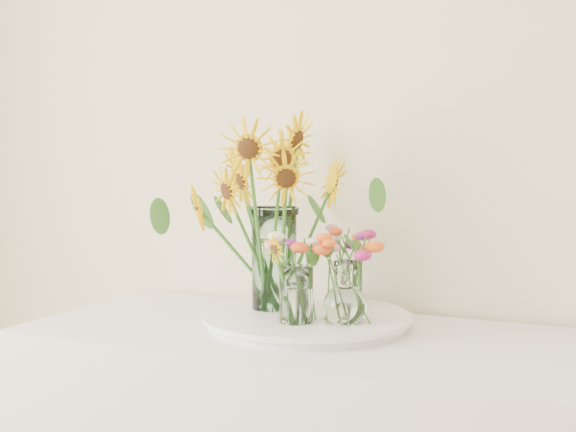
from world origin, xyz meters
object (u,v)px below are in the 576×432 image
at_px(tray, 307,321).
at_px(mason_jar, 274,258).
at_px(small_vase_b, 345,292).
at_px(small_vase_a, 296,295).
at_px(small_vase_c, 348,285).

relative_size(tray, mason_jar, 1.83).
bearing_deg(small_vase_b, tray, 157.60).
xyz_separation_m(small_vase_a, small_vase_b, (0.10, 0.05, 0.01)).
bearing_deg(tray, mason_jar, 164.21).
relative_size(mason_jar, small_vase_c, 2.10).
xyz_separation_m(mason_jar, small_vase_c, (0.17, 0.08, -0.07)).
xyz_separation_m(tray, small_vase_b, (0.12, -0.05, 0.09)).
height_order(tray, small_vase_c, small_vase_c).
bearing_deg(mason_jar, small_vase_c, 24.33).
bearing_deg(small_vase_b, small_vase_c, 107.70).
xyz_separation_m(mason_jar, small_vase_b, (0.22, -0.08, -0.06)).
height_order(tray, small_vase_b, small_vase_b).
bearing_deg(small_vase_c, tray, -122.62).
relative_size(mason_jar, small_vase_b, 1.78).
height_order(mason_jar, small_vase_b, mason_jar).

